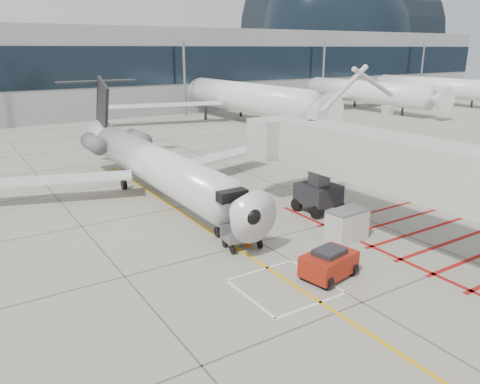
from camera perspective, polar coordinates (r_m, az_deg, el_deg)
ground_plane at (r=24.34m, az=7.73°, el=-9.17°), size 260.00×260.00×0.00m
regional_jet at (r=32.92m, az=-9.00°, el=5.19°), size 24.57×30.87×8.04m
jet_bridge at (r=27.37m, az=19.06°, el=2.05°), size 10.26×20.52×8.08m
pushback_tug at (r=23.28m, az=10.78°, el=-8.45°), size 2.98×2.17×1.58m
baggage_cart at (r=26.17m, az=0.29°, el=-5.44°), size 2.27×1.57×1.36m
ground_power_unit at (r=27.83m, az=12.90°, el=-3.93°), size 2.43×1.52×1.85m
cone_nose at (r=26.56m, az=0.99°, el=-6.10°), size 0.35×0.35×0.49m
cone_side at (r=30.99m, az=3.55°, el=-2.60°), size 0.39×0.39×0.55m
terminal_building at (r=89.91m, az=-17.37°, el=14.03°), size 180.00×28.00×14.00m
terminal_glass_band at (r=76.45m, az=-14.46°, el=14.59°), size 180.00×0.10×6.00m
terminal_dome at (r=120.84m, az=12.34°, el=18.34°), size 40.00×28.00×28.00m
bg_aircraft_c at (r=73.34m, az=-1.17°, el=13.90°), size 39.41×43.79×13.14m
bg_aircraft_d at (r=89.82m, az=13.63°, el=13.53°), size 34.63×38.48×11.54m
bg_aircraft_e at (r=104.92m, az=21.40°, el=13.27°), size 34.11×37.90×11.37m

